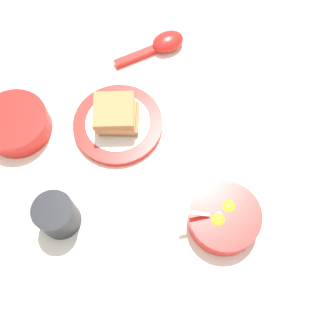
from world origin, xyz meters
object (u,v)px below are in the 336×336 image
soup_spoon (163,44)px  congee_bowl (16,123)px  toast_plate (118,124)px  egg_bowl (224,218)px  drinking_cup (57,215)px  toast_sandwich (116,115)px

soup_spoon → congee_bowl: bearing=158.3°
toast_plate → soup_spoon: (0.22, 0.03, 0.01)m
toast_plate → congee_bowl: size_ratio=1.36×
egg_bowl → soup_spoon: (0.28, 0.32, -0.01)m
congee_bowl → drinking_cup: size_ratio=1.83×
toast_plate → soup_spoon: soup_spoon is taller
toast_plate → congee_bowl: congee_bowl is taller
toast_sandwich → drinking_cup: bearing=-172.2°
soup_spoon → drinking_cup: 0.45m
toast_sandwich → congee_bowl: bearing=126.0°
soup_spoon → drinking_cup: bearing=-171.7°
drinking_cup → toast_plate: bearing=7.6°
congee_bowl → egg_bowl: bearing=-82.1°
egg_bowl → toast_plate: size_ratio=0.72×
egg_bowl → toast_plate: egg_bowl is taller
egg_bowl → soup_spoon: egg_bowl is taller
toast_sandwich → soup_spoon: toast_sandwich is taller
egg_bowl → toast_sandwich: bearing=78.4°
toast_plate → toast_sandwich: toast_sandwich is taller
toast_sandwich → drinking_cup: drinking_cup is taller
soup_spoon → congee_bowl: size_ratio=1.18×
toast_plate → drinking_cup: bearing=-172.4°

